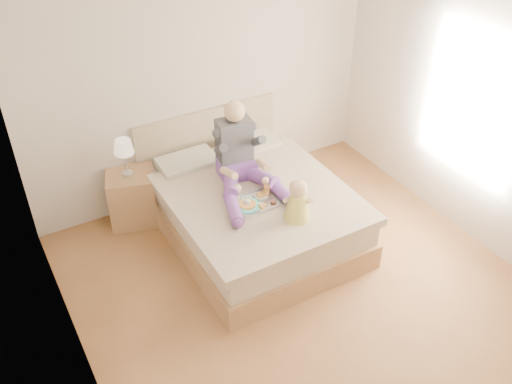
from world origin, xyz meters
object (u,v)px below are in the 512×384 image
adult (241,160)px  nightstand (132,198)px  bed (250,207)px  tray (255,202)px  baby (297,202)px

adult → nightstand: bearing=150.6°
bed → tray: bed is taller
adult → tray: (-0.07, -0.40, -0.22)m
bed → tray: bearing=-110.8°
bed → nightstand: (-1.00, 0.80, -0.02)m
bed → baby: bearing=-79.4°
adult → tray: size_ratio=2.40×
tray → nightstand: bearing=125.1°
bed → adult: bearing=114.8°
bed → baby: baby is taller
bed → baby: (0.13, -0.68, 0.46)m
bed → tray: size_ratio=4.92×
adult → baby: bearing=-70.7°
adult → tray: bearing=-93.4°
adult → baby: adult is taller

